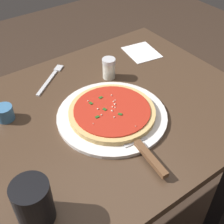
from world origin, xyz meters
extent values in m
cube|color=black|center=(0.41, 0.29, 0.36)|extent=(0.06, 0.06, 0.71)
cube|color=#473323|center=(0.00, 0.00, 0.73)|extent=(0.95, 0.72, 0.03)
cylinder|color=white|center=(0.01, -0.04, 0.75)|extent=(0.33, 0.33, 0.01)
cylinder|color=#DBB26B|center=(0.01, -0.04, 0.76)|extent=(0.26, 0.26, 0.02)
cylinder|color=red|center=(0.01, -0.04, 0.77)|extent=(0.23, 0.23, 0.00)
sphere|color=#EFEACC|center=(-0.03, 0.03, 0.77)|extent=(0.00, 0.00, 0.00)
sphere|color=#EFEACC|center=(-0.01, -0.07, 0.77)|extent=(0.00, 0.00, 0.00)
sphere|color=#EFEACC|center=(0.02, -0.14, 0.77)|extent=(0.00, 0.00, 0.00)
sphere|color=#EFEACC|center=(0.02, -0.04, 0.77)|extent=(0.00, 0.00, 0.00)
sphere|color=#EFEACC|center=(0.03, -0.03, 0.77)|extent=(0.00, 0.00, 0.00)
sphere|color=#EFEACC|center=(0.02, -0.03, 0.77)|extent=(0.00, 0.00, 0.00)
sphere|color=#EFEACC|center=(-0.07, -0.06, 0.77)|extent=(0.00, 0.00, 0.00)
sphere|color=#EFEACC|center=(0.00, -0.05, 0.77)|extent=(0.00, 0.00, 0.00)
sphere|color=#EFEACC|center=(0.01, -0.04, 0.77)|extent=(0.00, 0.00, 0.00)
sphere|color=#EFEACC|center=(0.04, 0.01, 0.77)|extent=(0.00, 0.00, 0.00)
sphere|color=#EFEACC|center=(0.00, -0.05, 0.77)|extent=(0.01, 0.01, 0.01)
sphere|color=#EFEACC|center=(0.04, -0.01, 0.77)|extent=(0.00, 0.00, 0.00)
sphere|color=#EFEACC|center=(0.03, -0.02, 0.77)|extent=(0.00, 0.00, 0.00)
sphere|color=#EFEACC|center=(-0.04, -0.05, 0.77)|extent=(0.00, 0.00, 0.00)
sphere|color=#EFEACC|center=(-0.03, -0.02, 0.77)|extent=(0.01, 0.01, 0.01)
cube|color=#23561E|center=(-0.05, -0.05, 0.77)|extent=(0.01, 0.01, 0.00)
cube|color=#23561E|center=(0.01, -0.07, 0.77)|extent=(0.01, 0.01, 0.00)
cube|color=#23561E|center=(-0.01, -0.03, 0.77)|extent=(0.01, 0.01, 0.00)
cube|color=#23561E|center=(-0.03, 0.02, 0.77)|extent=(0.01, 0.01, 0.00)
cube|color=#23561E|center=(0.01, 0.02, 0.77)|extent=(0.01, 0.01, 0.00)
cube|color=silver|center=(-0.01, -0.13, 0.75)|extent=(0.08, 0.10, 0.00)
cube|color=brown|center=(-0.02, -0.24, 0.76)|extent=(0.03, 0.13, 0.01)
cylinder|color=black|center=(-0.32, -0.21, 0.80)|extent=(0.08, 0.08, 0.11)
cylinder|color=teal|center=(-0.26, 0.14, 0.76)|extent=(0.05, 0.05, 0.05)
cube|color=white|center=(0.32, 0.20, 0.74)|extent=(0.14, 0.15, 0.00)
cube|color=silver|center=(-0.08, 0.23, 0.74)|extent=(0.12, 0.10, 0.00)
cube|color=silver|center=(0.00, 0.29, 0.74)|extent=(0.04, 0.04, 0.00)
cylinder|color=silver|center=(0.12, 0.14, 0.77)|extent=(0.04, 0.04, 0.06)
cylinder|color=silver|center=(0.12, 0.14, 0.81)|extent=(0.05, 0.05, 0.01)
camera|label=1|loc=(-0.39, -0.59, 1.36)|focal=48.26mm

